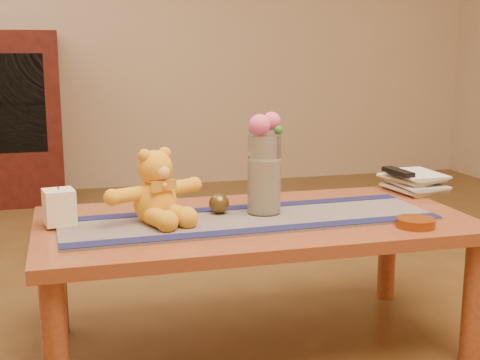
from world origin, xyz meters
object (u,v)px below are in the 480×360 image
object	(u,v)px
glass_vase	(264,175)
teddy_bear	(155,187)
pillar_candle	(59,207)
amber_dish	(416,223)
book_bottom	(396,190)
tv_remote	(398,172)
bronze_ball	(219,204)

from	to	relation	value
glass_vase	teddy_bear	bearing A→B (deg)	-179.81
pillar_candle	glass_vase	bearing A→B (deg)	-2.89
pillar_candle	amber_dish	distance (m)	1.11
teddy_bear	amber_dish	size ratio (longest dim) A/B	2.68
teddy_bear	book_bottom	world-z (taller)	teddy_bear
teddy_bear	tv_remote	world-z (taller)	teddy_bear
pillar_candle	book_bottom	size ratio (longest dim) A/B	0.49
glass_vase	bronze_ball	size ratio (longest dim) A/B	3.87
glass_vase	book_bottom	world-z (taller)	glass_vase
bronze_ball	book_bottom	size ratio (longest dim) A/B	0.30
book_bottom	amber_dish	distance (m)	0.49
book_bottom	tv_remote	xyz separation A→B (m)	(0.00, -0.01, 0.07)
pillar_candle	book_bottom	bearing A→B (deg)	7.25
bronze_ball	amber_dish	distance (m)	0.63
book_bottom	amber_dish	world-z (taller)	amber_dish
amber_dish	pillar_candle	bearing A→B (deg)	164.47
glass_vase	amber_dish	bearing A→B (deg)	-32.59
bronze_ball	book_bottom	distance (m)	0.75
pillar_candle	amber_dish	xyz separation A→B (m)	(1.07, -0.30, -0.05)
glass_vase	bronze_ball	xyz separation A→B (m)	(-0.15, 0.03, -0.10)
teddy_bear	book_bottom	size ratio (longest dim) A/B	1.45
teddy_bear	amber_dish	bearing A→B (deg)	-42.18
bronze_ball	book_bottom	xyz separation A→B (m)	(0.73, 0.16, -0.03)
tv_remote	pillar_candle	bearing A→B (deg)	-178.13
glass_vase	amber_dish	xyz separation A→B (m)	(0.41, -0.26, -0.12)
pillar_candle	bronze_ball	distance (m)	0.51
bronze_ball	tv_remote	distance (m)	0.75
teddy_bear	bronze_ball	distance (m)	0.23
glass_vase	tv_remote	world-z (taller)	glass_vase
pillar_candle	bronze_ball	bearing A→B (deg)	-0.13
teddy_bear	bronze_ball	size ratio (longest dim) A/B	4.81
glass_vase	tv_remote	distance (m)	0.62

